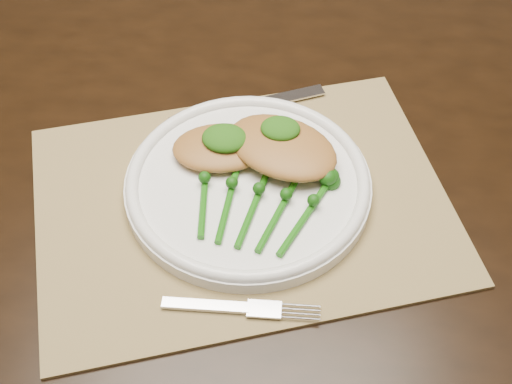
# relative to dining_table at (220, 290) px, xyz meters

# --- Properties ---
(dining_table) EXTENTS (1.65, 1.00, 0.75)m
(dining_table) POSITION_rel_dining_table_xyz_m (0.00, 0.00, 0.00)
(dining_table) COLOR black
(dining_table) RESTS_ON ground
(placemat) EXTENTS (0.57, 0.49, 0.00)m
(placemat) POSITION_rel_dining_table_xyz_m (0.06, -0.11, 0.37)
(placemat) COLOR olive
(placemat) RESTS_ON dining_table
(dinner_plate) EXTENTS (0.29, 0.29, 0.03)m
(dinner_plate) POSITION_rel_dining_table_xyz_m (0.07, -0.09, 0.39)
(dinner_plate) COLOR white
(dinner_plate) RESTS_ON placemat
(knife) EXTENTS (0.20, 0.11, 0.01)m
(knife) POSITION_rel_dining_table_xyz_m (0.03, 0.04, 0.38)
(knife) COLOR silver
(knife) RESTS_ON placemat
(fork) EXTENTS (0.16, 0.03, 0.01)m
(fork) POSITION_rel_dining_table_xyz_m (0.09, -0.26, 0.38)
(fork) COLOR silver
(fork) RESTS_ON placemat
(chicken_fillet_left) EXTENTS (0.13, 0.10, 0.02)m
(chicken_fillet_left) POSITION_rel_dining_table_xyz_m (0.03, -0.06, 0.41)
(chicken_fillet_left) COLOR #A46C2F
(chicken_fillet_left) RESTS_ON dinner_plate
(chicken_fillet_right) EXTENTS (0.16, 0.14, 0.03)m
(chicken_fillet_right) POSITION_rel_dining_table_xyz_m (0.10, -0.05, 0.41)
(chicken_fillet_right) COLOR #A46C2F
(chicken_fillet_right) RESTS_ON dinner_plate
(pesto_dollop_left) EXTENTS (0.05, 0.05, 0.02)m
(pesto_dollop_left) POSITION_rel_dining_table_xyz_m (0.03, -0.06, 0.42)
(pesto_dollop_left) COLOR #144009
(pesto_dollop_left) RESTS_ON chicken_fillet_left
(pesto_dollop_right) EXTENTS (0.05, 0.04, 0.02)m
(pesto_dollop_right) POSITION_rel_dining_table_xyz_m (0.10, -0.04, 0.43)
(pesto_dollop_right) COLOR #144009
(pesto_dollop_right) RESTS_ON chicken_fillet_right
(broccolini_bundle) EXTENTS (0.16, 0.17, 0.04)m
(broccolini_bundle) POSITION_rel_dining_table_xyz_m (0.08, -0.13, 0.40)
(broccolini_bundle) COLOR #15580B
(broccolini_bundle) RESTS_ON dinner_plate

